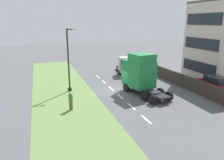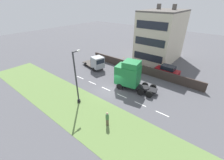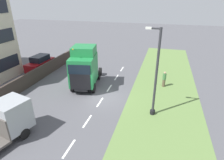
{
  "view_description": "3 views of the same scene",
  "coord_description": "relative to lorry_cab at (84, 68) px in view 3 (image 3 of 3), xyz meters",
  "views": [
    {
      "loc": [
        -8.46,
        -24.23,
        8.29
      ],
      "look_at": [
        -1.13,
        -2.74,
        2.14
      ],
      "focal_mm": 35.0,
      "sensor_mm": 36.0,
      "label": 1
    },
    {
      "loc": [
        -15.59,
        -12.98,
        13.05
      ],
      "look_at": [
        -0.59,
        -0.85,
        2.51
      ],
      "focal_mm": 24.0,
      "sensor_mm": 36.0,
      "label": 2
    },
    {
      "loc": [
        -5.5,
        15.88,
        9.48
      ],
      "look_at": [
        -0.71,
        -0.94,
        1.68
      ],
      "focal_mm": 30.0,
      "sensor_mm": 36.0,
      "label": 3
    }
  ],
  "objects": [
    {
      "name": "ground_plane",
      "position": [
        -2.67,
        1.77,
        -2.36
      ],
      "size": [
        120.0,
        120.0,
        0.0
      ],
      "primitive_type": "plane",
      "color": "#515156",
      "rests_on": "ground"
    },
    {
      "name": "grass_verge",
      "position": [
        -8.67,
        1.77,
        -2.35
      ],
      "size": [
        7.0,
        44.0,
        0.01
      ],
      "color": "#607F42",
      "rests_on": "ground"
    },
    {
      "name": "lane_markings",
      "position": [
        -2.67,
        1.07,
        -2.36
      ],
      "size": [
        0.16,
        17.8,
        0.0
      ],
      "color": "white",
      "rests_on": "ground"
    },
    {
      "name": "boundary_wall",
      "position": [
        6.33,
        1.77,
        -1.54
      ],
      "size": [
        0.25,
        24.0,
        1.64
      ],
      "color": "#382D28",
      "rests_on": "ground"
    },
    {
      "name": "lorry_cab",
      "position": [
        0.0,
        0.0,
        0.0
      ],
      "size": [
        3.69,
        6.96,
        4.85
      ],
      "rotation": [
        0.0,
        0.0,
        0.19
      ],
      "color": "black",
      "rests_on": "ground"
    },
    {
      "name": "flatbed_truck",
      "position": [
        1.96,
        9.21,
        -0.86
      ],
      "size": [
        3.43,
        6.2,
        2.84
      ],
      "rotation": [
        0.0,
        0.0,
        2.9
      ],
      "color": "#999EA3",
      "rests_on": "ground"
    },
    {
      "name": "parked_car",
      "position": [
        8.11,
        -3.26,
        -1.32
      ],
      "size": [
        2.06,
        4.45,
        2.15
      ],
      "rotation": [
        0.0,
        0.0,
        -0.02
      ],
      "color": "maroon",
      "rests_on": "ground"
    },
    {
      "name": "lamp_post",
      "position": [
        -7.74,
        3.32,
        0.99
      ],
      "size": [
        1.34,
        0.44,
        7.47
      ],
      "color": "black",
      "rests_on": "ground"
    },
    {
      "name": "pedestrian",
      "position": [
        -8.55,
        -2.67,
        -1.46
      ],
      "size": [
        0.39,
        0.39,
        1.83
      ],
      "color": "brown",
      "rests_on": "ground"
    }
  ]
}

